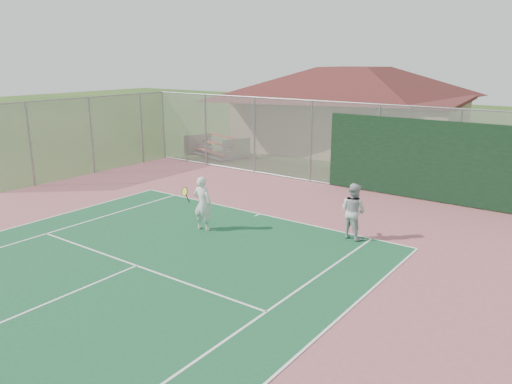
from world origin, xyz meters
TOP-DOWN VIEW (x-y plane):
  - back_fence at (2.11, 16.98)m, footprint 20.08×0.11m
  - side_fence_left at (-10.00, 12.50)m, footprint 0.08×9.00m
  - clubhouse at (-3.09, 25.36)m, footprint 13.86×10.02m
  - bleachers at (-8.06, 18.97)m, footprint 3.38×2.51m
  - player_white_front at (-0.50, 9.52)m, footprint 0.98×0.68m
  - player_grey_back at (3.59, 11.61)m, footprint 0.93×0.79m

SIDE VIEW (x-z plane):
  - bleachers at x=-8.06m, z-range 0.03..1.12m
  - player_grey_back at x=3.59m, z-range 0.00..1.68m
  - player_white_front at x=-0.50m, z-range 0.01..1.72m
  - back_fence at x=2.11m, z-range -0.09..3.43m
  - side_fence_left at x=-10.00m, z-range 0.00..3.50m
  - clubhouse at x=-3.09m, z-range 0.04..5.65m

